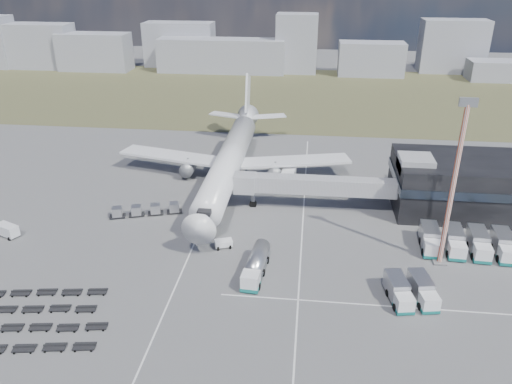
# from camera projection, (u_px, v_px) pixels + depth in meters

# --- Properties ---
(ground) EXTENTS (420.00, 420.00, 0.00)m
(ground) POSITION_uv_depth(u_px,v_px,m) (199.00, 262.00, 79.03)
(ground) COLOR #565659
(ground) RESTS_ON ground
(grass_strip) EXTENTS (420.00, 90.00, 0.01)m
(grass_strip) POSITION_uv_depth(u_px,v_px,m) (265.00, 94.00, 178.06)
(grass_strip) COLOR #46462A
(grass_strip) RESTS_ON ground
(lane_markings) EXTENTS (47.12, 110.00, 0.01)m
(lane_markings) POSITION_uv_depth(u_px,v_px,m) (262.00, 255.00, 80.72)
(lane_markings) COLOR silver
(lane_markings) RESTS_ON ground
(terminal) EXTENTS (30.40, 16.40, 11.00)m
(terminal) POSITION_uv_depth(u_px,v_px,m) (475.00, 184.00, 93.48)
(terminal) COLOR black
(terminal) RESTS_ON ground
(jet_bridge) EXTENTS (30.30, 3.80, 7.05)m
(jet_bridge) POSITION_uv_depth(u_px,v_px,m) (304.00, 185.00, 93.65)
(jet_bridge) COLOR #939399
(jet_bridge) RESTS_ON ground
(airliner) EXTENTS (51.59, 64.53, 17.62)m
(airliner) POSITION_uv_depth(u_px,v_px,m) (231.00, 158.00, 105.94)
(airliner) COLOR white
(airliner) RESTS_ON ground
(skyline) EXTENTS (306.22, 26.95, 23.62)m
(skyline) POSITION_uv_depth(u_px,v_px,m) (192.00, 49.00, 212.04)
(skyline) COLOR #9394A0
(skyline) RESTS_ON ground
(fuel_tanker) EXTENTS (3.52, 10.59, 3.36)m
(fuel_tanker) POSITION_uv_depth(u_px,v_px,m) (256.00, 265.00, 75.18)
(fuel_tanker) COLOR white
(fuel_tanker) RESTS_ON ground
(pushback_tug) EXTENTS (3.28, 2.52, 1.35)m
(pushback_tug) POSITION_uv_depth(u_px,v_px,m) (224.00, 244.00, 82.74)
(pushback_tug) COLOR white
(pushback_tug) RESTS_ON ground
(utility_van) EXTENTS (4.50, 3.32, 2.21)m
(utility_van) POSITION_uv_depth(u_px,v_px,m) (7.00, 231.00, 85.89)
(utility_van) COLOR white
(utility_van) RESTS_ON ground
(catering_truck) EXTENTS (3.44, 7.02, 3.11)m
(catering_truck) POSITION_uv_depth(u_px,v_px,m) (288.00, 180.00, 104.55)
(catering_truck) COLOR white
(catering_truck) RESTS_ON ground
(service_trucks_near) EXTENTS (7.04, 7.99, 2.85)m
(service_trucks_near) POSITION_uv_depth(u_px,v_px,m) (411.00, 291.00, 69.55)
(service_trucks_near) COLOR white
(service_trucks_near) RESTS_ON ground
(service_trucks_far) EXTENTS (14.59, 8.68, 3.14)m
(service_trucks_far) POSITION_uv_depth(u_px,v_px,m) (467.00, 242.00, 81.17)
(service_trucks_far) COLOR white
(service_trucks_far) RESTS_ON ground
(uld_row) EXTENTS (13.20, 5.55, 1.84)m
(uld_row) POSITION_uv_depth(u_px,v_px,m) (146.00, 210.00, 92.97)
(uld_row) COLOR black
(uld_row) RESTS_ON ground
(floodlight_mast) EXTENTS (2.49, 2.04, 26.46)m
(floodlight_mast) POSITION_uv_depth(u_px,v_px,m) (453.00, 186.00, 73.24)
(floodlight_mast) COLOR #BE401E
(floodlight_mast) RESTS_ON ground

